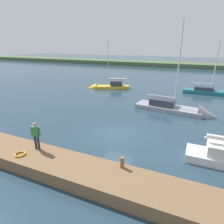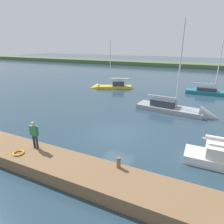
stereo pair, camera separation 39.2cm
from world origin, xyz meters
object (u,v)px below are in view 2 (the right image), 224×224
Objects in this scene: life_ring_buoy at (18,153)px; sailboat_inner_slip at (109,87)px; mooring_post_near at (119,163)px; person_on_dock at (34,133)px; sailboat_far_left at (182,112)px; sailboat_near_dock at (218,94)px.

sailboat_inner_slip is at bearing -78.09° from life_ring_buoy.
mooring_post_near is 5.54m from person_on_dock.
sailboat_near_dock is at bearing 76.57° from sailboat_far_left.
sailboat_near_dock is at bearing -115.39° from life_ring_buoy.
mooring_post_near reaches higher than life_ring_buoy.
mooring_post_near is 0.07× the size of sailboat_inner_slip.
person_on_dock is (-4.89, 20.16, 1.58)m from sailboat_inner_slip.
person_on_dock is at bearing -113.02° from sailboat_far_left.
sailboat_near_dock is at bearing 165.72° from sailboat_inner_slip.
life_ring_buoy is at bearing 78.26° from sailboat_inner_slip.
life_ring_buoy is 0.08× the size of sailboat_near_dock.
sailboat_far_left reaches higher than mooring_post_near.
sailboat_far_left is at bearing 125.24° from sailboat_inner_slip.
sailboat_near_dock is 0.79× the size of sailboat_far_left.
sailboat_inner_slip reaches higher than sailboat_near_dock.
sailboat_far_left is at bearing -98.06° from mooring_post_near.
sailboat_far_left is 14.83m from person_on_dock.
sailboat_inner_slip is 15.93m from sailboat_near_dock.
person_on_dock is at bearing 3.51° from mooring_post_near.
mooring_post_near is 6.06m from life_ring_buoy.
mooring_post_near is 0.06× the size of sailboat_far_left.
sailboat_near_dock reaches higher than person_on_dock.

